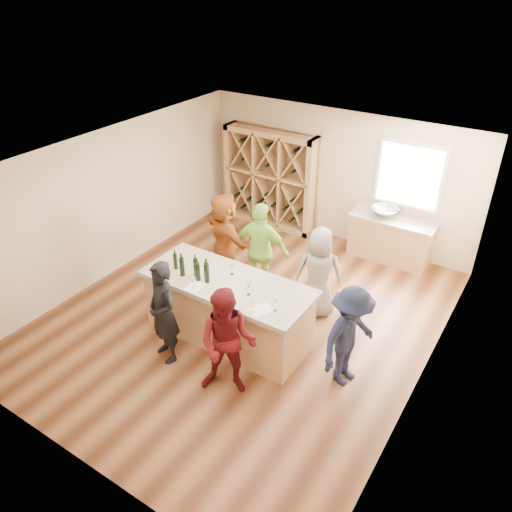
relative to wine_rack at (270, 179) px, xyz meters
The scene contains 35 objects.
floor 3.78m from the wine_rack, 65.36° to the right, with size 6.00×7.00×0.10m, color brown.
ceiling 4.00m from the wine_rack, 65.36° to the right, with size 6.00×7.00×0.10m, color white.
wall_back 1.56m from the wine_rack, 10.57° to the left, with size 6.00×0.10×2.80m, color beige.
wall_front 6.99m from the wine_rack, 77.60° to the right, with size 6.00×0.10×2.80m, color beige.
wall_left 3.63m from the wine_rack, 115.36° to the right, with size 0.10×7.00×2.80m, color beige.
wall_right 5.61m from the wine_rack, 35.70° to the right, with size 0.10×7.00×2.80m, color beige.
window_frame 3.08m from the wine_rack, ahead, with size 1.30×0.06×1.30m, color white.
window_pane 3.07m from the wine_rack, ahead, with size 1.18×0.01×1.18m, color white.
wine_rack is the anchor object (origin of this frame).
back_counter_base 2.98m from the wine_rack, ahead, with size 1.60×0.58×0.86m, color tan.
back_counter_top 2.91m from the wine_rack, ahead, with size 1.70×0.62×0.06m, color #9F9582.
sink 2.70m from the wine_rack, ahead, with size 0.54×0.54×0.19m, color silver.
faucet 2.70m from the wine_rack, ahead, with size 0.02×0.02×0.30m, color silver.
tasting_counter_base 4.19m from the wine_rack, 67.80° to the right, with size 2.60×1.00×1.00m, color tan.
tasting_counter_top 4.15m from the wine_rack, 67.80° to the right, with size 2.72×1.12×0.08m, color #9F9582.
wine_bottle_a 4.05m from the wine_rack, 80.43° to the right, with size 0.07×0.07×0.27m, color black.
wine_bottle_b 4.19m from the wine_rack, 77.70° to the right, with size 0.08×0.08×0.32m, color black.
wine_bottle_c 4.11m from the wine_rack, 74.97° to the right, with size 0.07×0.07×0.30m, color black.
wine_bottle_d 4.23m from the wine_rack, 73.78° to the right, with size 0.08×0.08×0.31m, color black.
wine_bottle_e 4.24m from the wine_rack, 71.77° to the right, with size 0.08×0.08×0.33m, color black.
wine_glass_a 4.46m from the wine_rack, 73.56° to the right, with size 0.07×0.07×0.17m, color white.
wine_glass_b 4.62m from the wine_rack, 66.85° to the right, with size 0.07×0.07×0.19m, color white.
wine_glass_c 4.87m from the wine_rack, 61.62° to the right, with size 0.07×0.07×0.19m, color white.
wine_glass_d 4.46m from the wine_rack, 62.71° to the right, with size 0.08×0.08×0.20m, color white.
wine_glass_e 4.82m from the wine_rack, 57.85° to the right, with size 0.08×0.08×0.20m, color white.
tasting_menu_a 4.40m from the wine_rack, 73.52° to the right, with size 0.22×0.30×0.00m, color white.
tasting_menu_b 4.65m from the wine_rack, 67.10° to the right, with size 0.21×0.28×0.00m, color white.
tasting_menu_c 4.82m from the wine_rack, 60.08° to the right, with size 0.23×0.32×0.00m, color white.
person_near_left 4.87m from the wine_rack, 77.55° to the right, with size 0.61×0.45×1.69m, color black.
person_near_right 5.29m from the wine_rack, 64.86° to the right, with size 0.82×0.45×1.69m, color #590F14.
person_server 5.17m from the wine_rack, 46.15° to the right, with size 1.04×0.48×1.61m, color #191E38.
person_far_mid 2.84m from the wine_rack, 61.70° to the right, with size 1.05×0.54×1.79m, color #8CC64C.
person_far_right 3.53m from the wine_rack, 45.15° to the right, with size 0.80×0.52×1.64m, color slate.
person_far_left 2.44m from the wine_rack, 78.81° to the right, with size 1.60×0.58×1.73m, color #994C19.
wine_glass_f 3.95m from the wine_rack, 67.38° to the right, with size 0.07×0.07×0.18m, color white.
Camera 1 is at (3.89, -5.68, 5.36)m, focal length 35.00 mm.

